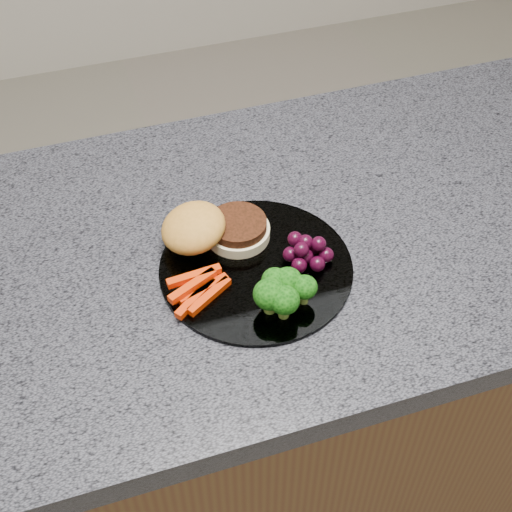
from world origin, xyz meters
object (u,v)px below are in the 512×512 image
Objects in this scene: grape_bunch at (307,251)px; burger at (209,231)px; plate at (256,268)px; island_cabinet at (286,404)px.

burger is at bearing 147.66° from grape_bunch.
grape_bunch reaches higher than plate.
plate is (-0.08, -0.06, 0.47)m from island_cabinet.
island_cabinet is 0.48m from plate.
island_cabinet is at bearing -2.73° from burger.
island_cabinet is 0.51m from burger.
plate is 1.71× the size of burger.
burger reaches higher than island_cabinet.
grape_bunch is at bearing -31.24° from burger.
island_cabinet is at bearing 81.26° from grape_bunch.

